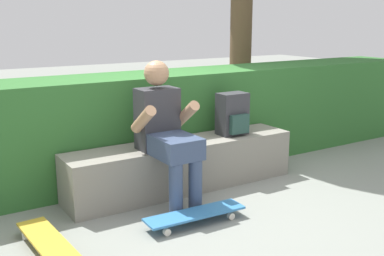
{
  "coord_description": "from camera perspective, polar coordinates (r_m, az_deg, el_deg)",
  "views": [
    {
      "loc": [
        -2.1,
        -3.24,
        1.53
      ],
      "look_at": [
        0.07,
        0.23,
        0.57
      ],
      "focal_mm": 43.75,
      "sensor_mm": 36.0,
      "label": 1
    }
  ],
  "objects": [
    {
      "name": "ground_plane",
      "position": [
        4.15,
        0.82,
        -8.39
      ],
      "size": [
        24.0,
        24.0,
        0.0
      ],
      "primitive_type": "plane",
      "color": "gray"
    },
    {
      "name": "bench_main",
      "position": [
        4.28,
        -1.08,
        -4.55
      ],
      "size": [
        2.19,
        0.44,
        0.44
      ],
      "color": "gray",
      "rests_on": "ground"
    },
    {
      "name": "person_skater",
      "position": [
        3.85,
        -3.23,
        -0.1
      ],
      "size": [
        0.49,
        0.62,
        1.19
      ],
      "color": "#333338",
      "rests_on": "ground"
    },
    {
      "name": "skateboard_near_person",
      "position": [
        3.62,
        0.39,
        -10.47
      ],
      "size": [
        0.81,
        0.23,
        0.09
      ],
      "color": "teal",
      "rests_on": "ground"
    },
    {
      "name": "skateboard_beside_bench",
      "position": [
        3.35,
        -17.09,
        -13.17
      ],
      "size": [
        0.25,
        0.81,
        0.09
      ],
      "color": "gold",
      "rests_on": "ground"
    },
    {
      "name": "hedge_row",
      "position": [
        4.93,
        0.16,
        1.21
      ],
      "size": [
        6.09,
        0.7,
        1.0
      ],
      "color": "#2F672C",
      "rests_on": "ground"
    },
    {
      "name": "backpack_on_bench",
      "position": [
        4.47,
        5.0,
        1.65
      ],
      "size": [
        0.28,
        0.23,
        0.4
      ],
      "color": "#333338",
      "rests_on": "bench_main"
    }
  ]
}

